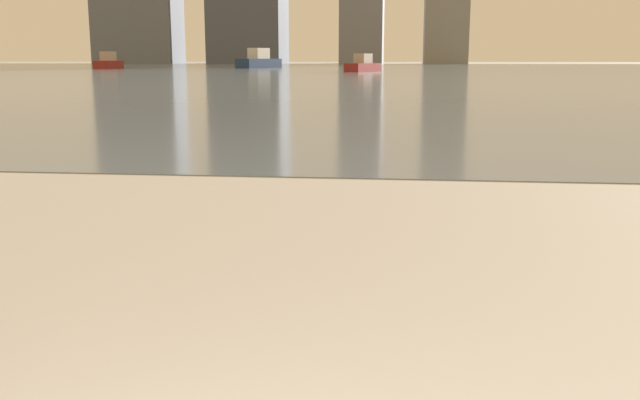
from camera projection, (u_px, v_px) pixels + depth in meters
name	position (u px, v px, depth m)	size (l,w,h in m)	color
harbor_water	(399.00, 70.00, 60.45)	(180.00, 110.00, 0.01)	slate
harbor_boat_1	(108.00, 63.00, 68.67)	(1.66, 4.38, 1.62)	maroon
harbor_boat_4	(363.00, 65.00, 54.73)	(2.76, 3.85, 1.38)	maroon
harbor_boat_5	(259.00, 61.00, 72.05)	(4.06, 5.56, 1.99)	navy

